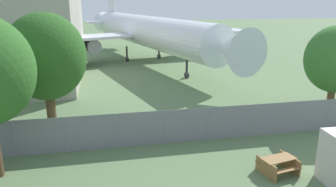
{
  "coord_description": "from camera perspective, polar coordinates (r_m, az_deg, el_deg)",
  "views": [
    {
      "loc": [
        -5.69,
        -5.41,
        7.72
      ],
      "look_at": [
        -1.71,
        13.99,
        2.0
      ],
      "focal_mm": 35.0,
      "sensor_mm": 36.0,
      "label": 1
    }
  ],
  "objects": [
    {
      "name": "perimeter_fence",
      "position": [
        18.63,
        7.04,
        -5.26
      ],
      "size": [
        56.07,
        0.07,
        1.95
      ],
      "color": "gray",
      "rests_on": "ground"
    },
    {
      "name": "airplane",
      "position": [
        42.04,
        -3.83,
        10.74
      ],
      "size": [
        31.18,
        38.66,
        11.42
      ],
      "rotation": [
        0.0,
        0.0,
        -1.31
      ],
      "color": "white",
      "rests_on": "ground"
    },
    {
      "name": "picnic_bench_near_cabin",
      "position": [
        16.13,
        18.61,
        -11.53
      ],
      "size": [
        1.79,
        1.67,
        0.76
      ],
      "rotation": [
        0.0,
        0.0,
        0.19
      ],
      "color": "olive",
      "rests_on": "ground"
    },
    {
      "name": "tree_left_of_cabin",
      "position": [
        23.87,
        27.24,
        5.29
      ],
      "size": [
        3.97,
        3.97,
        6.18
      ],
      "color": "brown",
      "rests_on": "ground"
    },
    {
      "name": "tree_behind_benches",
      "position": [
        19.58,
        -20.51,
        5.96
      ],
      "size": [
        4.46,
        4.46,
        7.09
      ],
      "color": "brown",
      "rests_on": "ground"
    }
  ]
}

